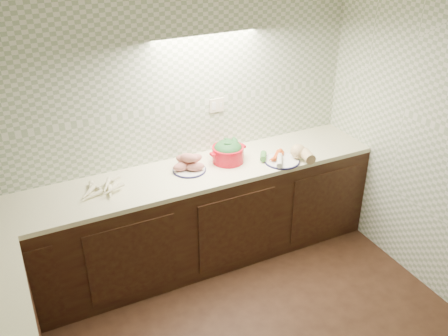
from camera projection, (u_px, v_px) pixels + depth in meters
name	position (u px, v px, depth m)	size (l,w,h in m)	color
room	(270.00, 184.00, 2.49)	(3.60, 3.60, 2.60)	black
counter	(122.00, 312.00, 3.32)	(3.60, 3.60, 0.90)	black
parsnip_pile	(96.00, 190.00, 3.78)	(0.25, 0.37, 0.07)	beige
sweet_potato_plate	(189.00, 164.00, 4.09)	(0.29, 0.28, 0.16)	#13123E
onion_bowl	(186.00, 160.00, 4.19)	(0.13, 0.13, 0.10)	black
dutch_oven	(228.00, 152.00, 4.21)	(0.34, 0.30, 0.19)	red
veg_plate	(289.00, 155.00, 4.24)	(0.44, 0.34, 0.14)	#13123E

